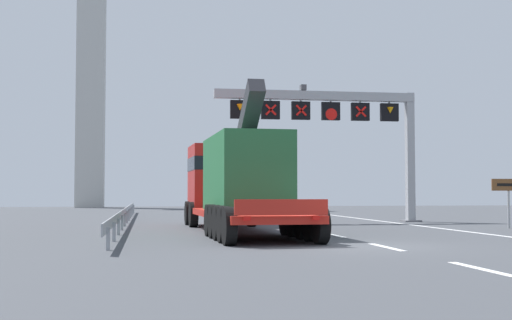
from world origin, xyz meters
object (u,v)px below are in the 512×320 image
object	(u,v)px
heavy_haul_truck_red	(234,180)
tourist_info_sign_brown	(509,190)
overhead_lane_gantry	(340,117)
bridge_pylon_distant	(92,23)

from	to	relation	value
heavy_haul_truck_red	tourist_info_sign_brown	distance (m)	11.71
overhead_lane_gantry	heavy_haul_truck_red	bearing A→B (deg)	-132.51
overhead_lane_gantry	heavy_haul_truck_red	xyz separation A→B (m)	(-6.32, -6.90, -3.41)
bridge_pylon_distant	overhead_lane_gantry	bearing A→B (deg)	-67.06
heavy_haul_truck_red	tourist_info_sign_brown	world-z (taller)	heavy_haul_truck_red
heavy_haul_truck_red	bridge_pylon_distant	size ratio (longest dim) A/B	0.39
overhead_lane_gantry	tourist_info_sign_brown	distance (m)	9.55
tourist_info_sign_brown	bridge_pylon_distant	world-z (taller)	bridge_pylon_distant
overhead_lane_gantry	heavy_haul_truck_red	distance (m)	9.96
overhead_lane_gantry	bridge_pylon_distant	size ratio (longest dim) A/B	0.29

